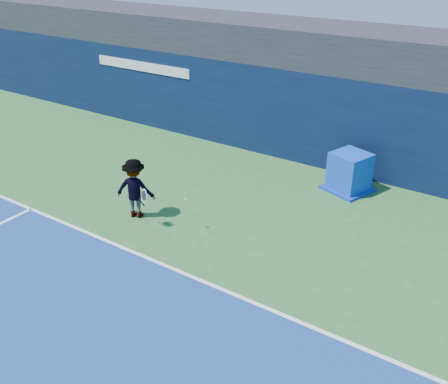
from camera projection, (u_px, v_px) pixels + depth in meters
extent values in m
plane|color=#2C622E|center=(68.00, 350.00, 9.05)|extent=(80.00, 80.00, 0.00)
cube|color=white|center=(172.00, 268.00, 11.27)|extent=(24.00, 0.10, 0.01)
cube|color=#222227|center=(335.00, 46.00, 15.94)|extent=(36.00, 3.00, 1.20)
cube|color=#091532|center=(316.00, 117.00, 16.15)|extent=(36.00, 1.00, 3.00)
cube|color=white|center=(142.00, 66.00, 18.85)|extent=(4.50, 0.04, 0.35)
cube|color=#0D3AC1|center=(349.00, 172.00, 14.57)|extent=(1.22, 1.22, 1.16)
cube|color=#0B29A7|center=(347.00, 188.00, 14.82)|extent=(1.52, 1.52, 0.08)
imported|color=silver|center=(135.00, 188.00, 13.06)|extent=(1.21, 0.95, 1.64)
cylinder|color=black|center=(142.00, 202.00, 12.73)|extent=(0.08, 0.14, 0.26)
torus|color=white|center=(144.00, 196.00, 12.51)|extent=(0.30, 0.17, 0.29)
cylinder|color=black|center=(144.00, 196.00, 12.51)|extent=(0.25, 0.13, 0.25)
sphere|color=#A5CF17|center=(186.00, 199.00, 12.38)|extent=(0.07, 0.07, 0.07)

